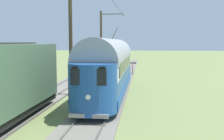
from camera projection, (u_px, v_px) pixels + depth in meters
ground_plane at (80, 94)px, 21.15m from camera, size 220.00×220.00×0.00m
track_streetcar_siding at (110, 94)px, 21.20m from camera, size 2.80×80.00×0.18m
track_adjacent_siding at (54, 92)px, 21.71m from camera, size 2.80×80.00×0.18m
vintage_streetcar at (109, 66)px, 20.63m from camera, size 2.65×15.99×5.34m
catenary_pole_foreground at (102, 41)px, 34.95m from camera, size 3.08×0.28×7.98m
catenary_pole_mid_near at (72, 40)px, 20.36m from camera, size 3.08×0.28×7.98m
switch_stand at (133, 70)px, 33.03m from camera, size 0.50×0.30×1.24m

